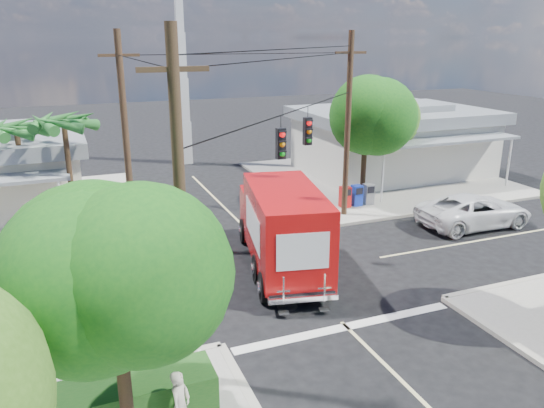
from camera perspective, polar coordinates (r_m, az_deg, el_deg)
ground at (r=20.60m, az=2.08°, el=-7.41°), size 120.00×120.00×0.00m
sidewalk_ne at (r=34.59m, az=11.38°, el=2.74°), size 14.12×14.12×0.14m
sidewalk_nw at (r=29.42m, az=-27.09°, el=-1.49°), size 14.12×14.12×0.14m
road_markings at (r=19.39m, az=3.85°, el=-9.08°), size 32.00×32.00×0.01m
building_ne at (r=35.88m, az=12.84°, el=6.85°), size 11.80×10.20×4.50m
radio_tower at (r=38.07m, az=-9.62°, el=12.68°), size 0.80×0.80×17.00m
tree_sw_front at (r=10.48m, az=-16.55°, el=-7.70°), size 3.88×3.78×6.03m
tree_ne_front at (r=28.33m, az=10.17°, el=9.30°), size 4.21×4.14×6.66m
tree_ne_back at (r=31.63m, az=12.07°, el=8.96°), size 3.77×3.66×5.82m
palm_nw_front at (r=24.84m, az=-21.47°, el=7.89°), size 3.01×3.08×5.59m
palm_nw_back at (r=26.44m, az=-25.79°, el=7.07°), size 3.01×3.08×5.19m
utility_poles at (r=20.02m, az=-3.81°, el=5.94°), size 12.00×10.68×9.00m
picket_fence at (r=13.97m, az=-19.53°, el=-18.51°), size 5.94×0.06×1.00m
vending_boxes at (r=28.36m, az=9.10°, el=0.92°), size 1.90×0.50×1.10m
delivery_truck at (r=20.39m, az=1.06°, el=-2.44°), size 3.86×8.12×3.39m
parked_car at (r=27.06m, az=20.94°, el=-0.66°), size 5.64×2.69×1.55m
pedestrian at (r=12.57m, az=-9.82°, el=-20.55°), size 0.69×0.72×1.66m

